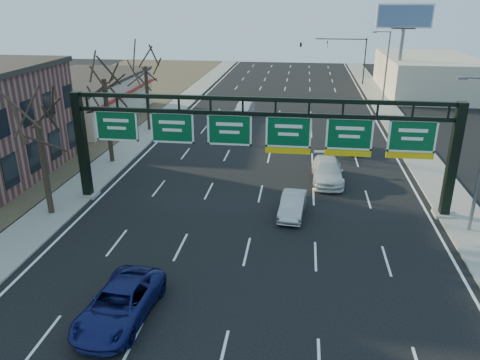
# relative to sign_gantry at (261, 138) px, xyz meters

# --- Properties ---
(ground) EXTENTS (160.00, 160.00, 0.00)m
(ground) POSITION_rel_sign_gantry_xyz_m (-0.16, -8.00, -4.63)
(ground) COLOR black
(ground) RESTS_ON ground
(sidewalk_left) EXTENTS (3.00, 120.00, 0.12)m
(sidewalk_left) POSITION_rel_sign_gantry_xyz_m (-12.96, 12.00, -4.57)
(sidewalk_left) COLOR gray
(sidewalk_left) RESTS_ON ground
(sidewalk_right) EXTENTS (3.00, 120.00, 0.12)m
(sidewalk_right) POSITION_rel_sign_gantry_xyz_m (12.64, 12.00, -4.57)
(sidewalk_right) COLOR gray
(sidewalk_right) RESTS_ON ground
(dirt_strip_left) EXTENTS (21.00, 120.00, 0.06)m
(dirt_strip_left) POSITION_rel_sign_gantry_xyz_m (-25.16, 12.00, -4.60)
(dirt_strip_left) COLOR #473D2B
(dirt_strip_left) RESTS_ON ground
(lane_markings) EXTENTS (21.60, 120.00, 0.01)m
(lane_markings) POSITION_rel_sign_gantry_xyz_m (-0.16, 12.00, -4.62)
(lane_markings) COLOR white
(lane_markings) RESTS_ON ground
(sign_gantry) EXTENTS (24.60, 1.20, 7.20)m
(sign_gantry) POSITION_rel_sign_gantry_xyz_m (0.00, 0.00, 0.00)
(sign_gantry) COLOR black
(sign_gantry) RESTS_ON ground
(cream_strip) EXTENTS (10.90, 18.40, 4.70)m
(cream_strip) POSITION_rel_sign_gantry_xyz_m (-21.64, 21.00, -2.27)
(cream_strip) COLOR #BDB59C
(cream_strip) RESTS_ON ground
(building_right_distant) EXTENTS (12.00, 20.00, 5.00)m
(building_right_distant) POSITION_rel_sign_gantry_xyz_m (19.84, 42.00, -2.13)
(building_right_distant) COLOR #BDB59C
(building_right_distant) RESTS_ON ground
(tree_gantry) EXTENTS (3.60, 3.60, 8.48)m
(tree_gantry) POSITION_rel_sign_gantry_xyz_m (-12.96, -3.00, 2.48)
(tree_gantry) COLOR black
(tree_gantry) RESTS_ON sidewalk_left
(tree_mid) EXTENTS (3.60, 3.60, 9.24)m
(tree_mid) POSITION_rel_sign_gantry_xyz_m (-12.96, 7.00, 3.23)
(tree_mid) COLOR black
(tree_mid) RESTS_ON sidewalk_left
(tree_far) EXTENTS (3.60, 3.60, 8.86)m
(tree_far) POSITION_rel_sign_gantry_xyz_m (-12.96, 17.00, 2.86)
(tree_far) COLOR black
(tree_far) RESTS_ON sidewalk_left
(streetlight_far) EXTENTS (2.15, 0.22, 9.00)m
(streetlight_far) POSITION_rel_sign_gantry_xyz_m (12.31, 32.00, 0.45)
(streetlight_far) COLOR slate
(streetlight_far) RESTS_ON sidewalk_right
(billboard_right) EXTENTS (7.00, 0.50, 12.00)m
(billboard_right) POSITION_rel_sign_gantry_xyz_m (14.84, 36.98, 4.43)
(billboard_right) COLOR slate
(billboard_right) RESTS_ON ground
(traffic_signal_mast) EXTENTS (10.16, 0.54, 7.00)m
(traffic_signal_mast) POSITION_rel_sign_gantry_xyz_m (5.53, 47.00, 0.87)
(traffic_signal_mast) COLOR black
(traffic_signal_mast) RESTS_ON ground
(car_blue_suv) EXTENTS (2.88, 5.51, 1.48)m
(car_blue_suv) POSITION_rel_sign_gantry_xyz_m (-4.82, -12.31, -3.89)
(car_blue_suv) COLOR navy
(car_blue_suv) RESTS_ON ground
(car_silver_sedan) EXTENTS (1.78, 4.21, 1.35)m
(car_silver_sedan) POSITION_rel_sign_gantry_xyz_m (2.14, -1.12, -3.95)
(car_silver_sedan) COLOR #9E9EA2
(car_silver_sedan) RESTS_ON ground
(car_white_wagon) EXTENTS (2.30, 5.44, 1.56)m
(car_white_wagon) POSITION_rel_sign_gantry_xyz_m (4.51, 5.06, -3.85)
(car_white_wagon) COLOR silver
(car_white_wagon) RESTS_ON ground
(car_grey_far) EXTENTS (2.05, 4.11, 1.34)m
(car_grey_far) POSITION_rel_sign_gantry_xyz_m (6.79, 12.87, -3.96)
(car_grey_far) COLOR #383B3D
(car_grey_far) RESTS_ON ground
(car_silver_distant) EXTENTS (2.10, 4.57, 1.45)m
(car_silver_distant) POSITION_rel_sign_gantry_xyz_m (-4.10, 24.68, -3.90)
(car_silver_distant) COLOR silver
(car_silver_distant) RESTS_ON ground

